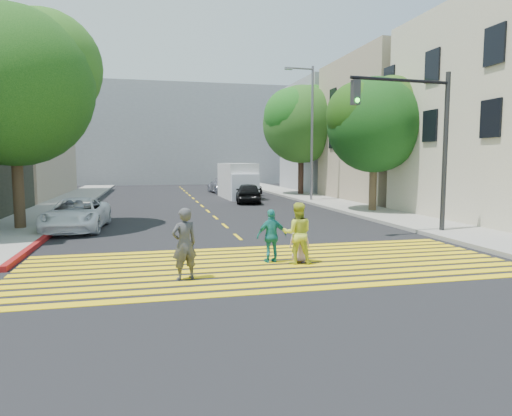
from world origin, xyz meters
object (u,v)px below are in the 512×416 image
object	(u,v)px
tree_left	(15,78)
pedestrian_extra	(272,236)
tree_right_near	(376,120)
pedestrian_child	(299,242)
pedestrian_woman	(297,233)
dark_car_parked	(249,187)
silver_car	(222,185)
pedestrian_man	(184,244)
tree_right_far	(302,120)
white_sedan	(77,214)
dark_car_near	(248,193)
white_van	(238,182)
traffic_signal	(421,130)

from	to	relation	value
tree_left	pedestrian_extra	world-z (taller)	tree_left
tree_right_near	pedestrian_child	bearing A→B (deg)	-126.24
pedestrian_woman	dark_car_parked	xyz separation A→B (m)	(4.12, 25.39, -0.24)
pedestrian_extra	silver_car	xyz separation A→B (m)	(2.93, 27.51, -0.07)
pedestrian_man	pedestrian_child	world-z (taller)	pedestrian_man
tree_right_far	pedestrian_man	distance (m)	27.54
pedestrian_woman	silver_car	xyz separation A→B (m)	(2.28, 27.82, -0.17)
white_sedan	dark_car_near	size ratio (longest dim) A/B	1.18
pedestrian_man	pedestrian_woman	world-z (taller)	pedestrian_man
white_sedan	dark_car_parked	bearing A→B (deg)	60.89
tree_left	dark_car_near	bearing A→B (deg)	40.72
white_sedan	silver_car	xyz separation A→B (m)	(9.18, 19.91, 0.03)
pedestrian_child	dark_car_near	distance (m)	18.12
tree_left	silver_car	distance (m)	23.29
pedestrian_woman	white_van	size ratio (longest dim) A/B	0.30
dark_car_near	dark_car_parked	world-z (taller)	dark_car_near
pedestrian_woman	pedestrian_child	bearing A→B (deg)	-111.59
white_sedan	traffic_signal	size ratio (longest dim) A/B	0.77
dark_car_near	dark_car_parked	bearing A→B (deg)	-93.08
tree_right_near	traffic_signal	size ratio (longest dim) A/B	1.20
dark_car_near	traffic_signal	xyz separation A→B (m)	(3.49, -14.57, 3.32)
pedestrian_extra	dark_car_parked	world-z (taller)	pedestrian_extra
tree_right_far	dark_car_parked	distance (m)	7.03
pedestrian_woman	dark_car_parked	bearing A→B (deg)	-86.51
pedestrian_child	pedestrian_woman	bearing A→B (deg)	77.02
tree_right_far	pedestrian_woman	size ratio (longest dim) A/B	5.27
tree_right_near	silver_car	xyz separation A→B (m)	(-5.70, 16.92, -4.34)
white_sedan	dark_car_near	world-z (taller)	dark_car_near
traffic_signal	silver_car	bearing A→B (deg)	94.70
tree_left	white_sedan	distance (m)	5.84
pedestrian_child	white_van	size ratio (longest dim) A/B	0.21
pedestrian_child	white_sedan	bearing A→B (deg)	-26.43
pedestrian_extra	dark_car_parked	size ratio (longest dim) A/B	0.41
white_sedan	white_van	size ratio (longest dim) A/B	0.84
pedestrian_man	pedestrian_woman	size ratio (longest dim) A/B	1.02
pedestrian_man	pedestrian_extra	distance (m)	2.83
pedestrian_woman	white_van	bearing A→B (deg)	-83.93
pedestrian_man	pedestrian_woman	distance (m)	3.32
white_sedan	white_van	world-z (taller)	white_van
tree_right_near	traffic_signal	bearing A→B (deg)	-105.11
pedestrian_extra	white_van	size ratio (longest dim) A/B	0.27
tree_right_near	tree_left	bearing A→B (deg)	-170.97
tree_left	silver_car	world-z (taller)	tree_left
white_van	pedestrian_woman	bearing A→B (deg)	-98.05
pedestrian_woman	pedestrian_extra	xyz separation A→B (m)	(-0.65, 0.31, -0.10)
pedestrian_woman	white_sedan	size ratio (longest dim) A/B	0.36
tree_left	pedestrian_man	size ratio (longest dim) A/B	5.19
pedestrian_extra	silver_car	distance (m)	27.67
tree_right_near	dark_car_near	distance (m)	10.06
pedestrian_extra	dark_car_near	xyz separation A→B (m)	(3.17, 17.84, -0.07)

